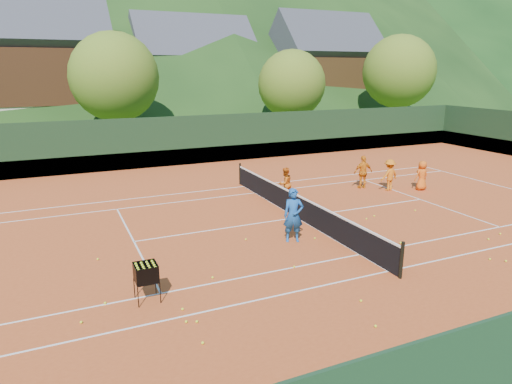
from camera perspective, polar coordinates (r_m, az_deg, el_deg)
name	(u,v)px	position (r m, az deg, el deg)	size (l,w,h in m)	color
ground	(297,218)	(18.30, 5.14, -3.26)	(400.00, 400.00, 0.00)	#2C5219
clay_court	(297,218)	(18.30, 5.14, -3.23)	(40.00, 24.00, 0.02)	#B7471D
coach	(293,215)	(15.54, 4.70, -2.92)	(0.68, 0.45, 1.87)	#1954A4
student_a	(285,184)	(20.62, 3.65, 1.07)	(0.71, 0.56, 1.47)	#D76013
student_b	(363,172)	(23.11, 13.25, 2.44)	(0.96, 0.40, 1.64)	orange
student_c	(422,175)	(23.62, 20.01, 1.95)	(0.71, 0.46, 1.45)	orange
student_d	(389,175)	(23.03, 16.32, 2.06)	(0.99, 0.57, 1.54)	orange
tennis_ball_0	(213,277)	(13.17, -5.45, -10.59)	(0.07, 0.07, 0.07)	#D9F729
tennis_ball_1	(355,237)	(16.42, 12.33, -5.55)	(0.07, 0.07, 0.07)	#D9F729
tennis_ball_2	(203,343)	(10.40, -6.68, -18.23)	(0.07, 0.07, 0.07)	#D9F729
tennis_ball_3	(246,239)	(15.87, -1.28, -5.93)	(0.07, 0.07, 0.07)	#D9F729
tennis_ball_4	(197,322)	(11.15, -7.41, -15.77)	(0.07, 0.07, 0.07)	#D9F729
tennis_ball_5	(361,301)	(12.21, 12.98, -13.11)	(0.07, 0.07, 0.07)	#D9F729
tennis_ball_6	(374,216)	(18.92, 14.56, -2.91)	(0.07, 0.07, 0.07)	#D9F729
tennis_ball_7	(81,322)	(11.76, -21.01, -14.95)	(0.07, 0.07, 0.07)	#D9F729
tennis_ball_9	(500,234)	(18.57, 28.22, -4.62)	(0.07, 0.07, 0.07)	#D9F729
tennis_ball_10	(183,309)	(11.69, -9.17, -14.25)	(0.07, 0.07, 0.07)	#D9F729
tennis_ball_11	(506,261)	(16.10, 28.77, -7.57)	(0.07, 0.07, 0.07)	#D9F729
tennis_ball_12	(490,259)	(16.03, 27.20, -7.47)	(0.07, 0.07, 0.07)	#D9F729
tennis_ball_15	(294,267)	(13.82, 4.80, -9.29)	(0.07, 0.07, 0.07)	#D9F729
tennis_ball_16	(400,243)	(16.32, 17.61, -6.06)	(0.07, 0.07, 0.07)	#D9F729
tennis_ball_17	(366,219)	(18.50, 13.65, -3.26)	(0.07, 0.07, 0.07)	#D9F729
tennis_ball_18	(105,303)	(12.41, -18.34, -13.04)	(0.07, 0.07, 0.07)	#D9F729
tennis_ball_19	(321,223)	(17.62, 8.11, -3.91)	(0.07, 0.07, 0.07)	#D9F729
tennis_ball_20	(315,238)	(16.09, 7.36, -5.75)	(0.07, 0.07, 0.07)	#D9F729
tennis_ball_21	(376,326)	(11.23, 14.72, -15.91)	(0.07, 0.07, 0.07)	#D9F729
tennis_ball_22	(415,210)	(20.15, 19.27, -2.18)	(0.07, 0.07, 0.07)	#D9F729
tennis_ball_23	(186,322)	(11.18, -8.72, -15.72)	(0.07, 0.07, 0.07)	#D9F729
tennis_ball_24	(488,239)	(17.81, 27.05, -5.27)	(0.07, 0.07, 0.07)	#D9F729
tennis_ball_25	(98,259)	(15.11, -19.17, -7.93)	(0.07, 0.07, 0.07)	#D9F729
court_lines	(297,217)	(18.29, 5.14, -3.19)	(23.83, 11.03, 0.00)	white
tennis_net	(297,206)	(18.14, 5.18, -1.70)	(0.10, 12.07, 1.10)	black
perimeter_fence	(298,187)	(17.94, 5.23, 0.58)	(40.40, 24.24, 3.00)	black
ball_hopper	(146,274)	(12.00, -13.59, -9.88)	(0.57, 0.57, 1.00)	black
chalet_left	(26,70)	(45.13, -26.78, 13.43)	(13.80, 9.93, 12.92)	beige
chalet_mid	(193,76)	(51.23, -7.89, 14.13)	(12.65, 8.82, 11.45)	beige
chalet_right	(324,74)	(53.40, 8.44, 14.43)	(11.50, 8.82, 11.91)	beige
tree_b	(115,77)	(35.41, -17.25, 13.56)	(6.40, 6.40, 8.40)	#3F2A19
tree_c	(292,84)	(38.86, 4.51, 13.29)	(5.60, 5.60, 7.35)	#412C1A
tree_d	(399,72)	(46.56, 17.42, 14.17)	(6.80, 6.80, 8.93)	#422A1A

